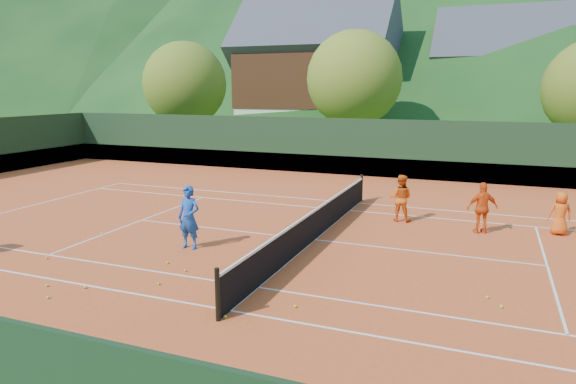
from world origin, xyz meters
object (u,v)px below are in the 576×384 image
at_px(coach, 189,217).
at_px(student_c, 560,213).
at_px(student_b, 482,208).
at_px(tennis_net, 315,224).
at_px(chalet_left, 317,76).
at_px(student_a, 401,198).
at_px(chalet_mid, 511,83).

bearing_deg(coach, student_c, 27.58).
height_order(student_b, tennis_net, student_b).
bearing_deg(chalet_left, student_b, -61.73).
xyz_separation_m(student_a, chalet_left, (-12.03, 26.75, 4.81)).
xyz_separation_m(student_a, student_b, (2.67, -0.59, 0.01)).
bearing_deg(chalet_mid, student_c, -88.15).
bearing_deg(student_b, chalet_mid, -114.99).
bearing_deg(chalet_mid, student_b, -92.37).
xyz_separation_m(student_b, chalet_left, (-14.70, 27.33, 4.80)).
distance_m(tennis_net, chalet_left, 32.04).
height_order(student_a, student_c, student_a).
bearing_deg(chalet_left, student_a, -65.78).
distance_m(tennis_net, chalet_mid, 34.81).
distance_m(student_b, student_c, 2.40).
height_order(coach, tennis_net, coach).
xyz_separation_m(student_b, student_c, (2.29, 0.71, -0.13)).
distance_m(coach, chalet_mid, 37.47).
bearing_deg(tennis_net, chalet_left, 108.43).
height_order(student_a, student_b, student_b).
height_order(student_c, tennis_net, student_c).
height_order(student_b, student_c, student_b).
relative_size(tennis_net, chalet_mid, 0.95).
relative_size(student_b, tennis_net, 0.14).
height_order(coach, student_a, coach).
height_order(student_c, chalet_left, chalet_left).
xyz_separation_m(student_a, tennis_net, (-2.03, -3.25, -0.32)).
xyz_separation_m(coach, tennis_net, (3.08, 2.13, -0.42)).
bearing_deg(student_a, chalet_left, -63.45).
distance_m(student_a, tennis_net, 3.85).
relative_size(student_a, student_c, 1.18).
relative_size(coach, student_a, 1.12).
xyz_separation_m(coach, student_c, (10.07, 5.51, -0.22)).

